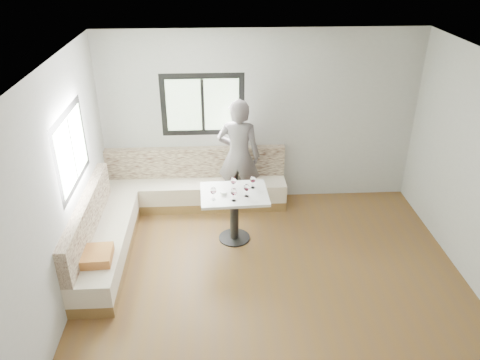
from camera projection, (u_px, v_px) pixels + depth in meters
name	position (u px, v px, depth m)	size (l,w,h in m)	color
room	(273.00, 194.00, 5.26)	(5.01, 5.01, 2.81)	brown
banquette	(159.00, 208.00, 7.06)	(2.90, 2.80, 0.95)	olive
table	(234.00, 205.00, 6.67)	(0.97, 0.77, 0.77)	black
person	(239.00, 156.00, 7.31)	(0.67, 0.44, 1.85)	#595353
olive_ramekin	(224.00, 193.00, 6.54)	(0.09, 0.09, 0.04)	white
wine_glass_a	(213.00, 191.00, 6.35)	(0.08, 0.08, 0.19)	white
wine_glass_b	(234.00, 192.00, 6.32)	(0.08, 0.08, 0.19)	white
wine_glass_c	(247.00, 188.00, 6.43)	(0.08, 0.08, 0.19)	white
wine_glass_d	(233.00, 181.00, 6.60)	(0.08, 0.08, 0.19)	white
wine_glass_e	(253.00, 180.00, 6.64)	(0.08, 0.08, 0.19)	white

